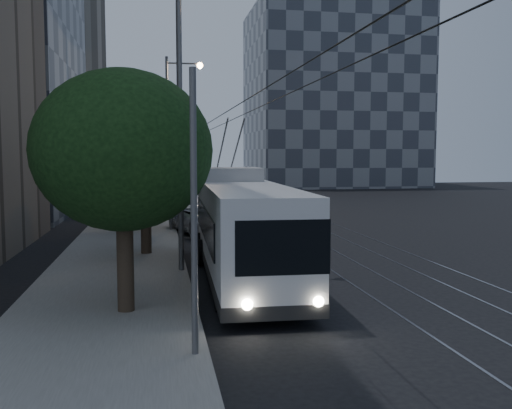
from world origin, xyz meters
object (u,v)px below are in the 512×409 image
at_px(trolleybus, 243,229).
at_px(pickup_silver, 206,218).
at_px(streetlamp_near, 192,94).
at_px(streetlamp_far, 173,121).
at_px(car_white_a, 200,206).
at_px(car_white_c, 198,200).
at_px(car_white_d, 182,193).
at_px(car_white_b, 199,200).

xyz_separation_m(trolleybus, pickup_silver, (-0.33, 11.42, -0.91)).
height_order(streetlamp_near, streetlamp_far, streetlamp_far).
distance_m(car_white_a, car_white_c, 6.71).
distance_m(trolleybus, car_white_a, 20.17).
xyz_separation_m(trolleybus, car_white_c, (0.41, 26.84, -1.08)).
height_order(trolleybus, pickup_silver, trolleybus).
relative_size(pickup_silver, car_white_c, 1.50).
distance_m(streetlamp_near, streetlamp_far, 21.38).
relative_size(pickup_silver, streetlamp_near, 0.56).
relative_size(car_white_a, car_white_d, 1.08).
xyz_separation_m(car_white_b, car_white_d, (-1.03, 7.75, 0.02)).
xyz_separation_m(trolleybus, car_white_a, (-0.00, 20.15, -1.01)).
bearing_deg(streetlamp_near, car_white_d, 88.18).
bearing_deg(streetlamp_far, pickup_silver, -83.18).
bearing_deg(pickup_silver, streetlamp_far, 82.60).
relative_size(streetlamp_near, streetlamp_far, 0.95).
relative_size(trolleybus, streetlamp_far, 1.13).
bearing_deg(streetlamp_far, streetlamp_near, -90.02).
height_order(car_white_b, streetlamp_far, streetlamp_far).
distance_m(car_white_c, streetlamp_far, 7.73).
relative_size(car_white_a, streetlamp_far, 0.38).
relative_size(car_white_b, car_white_c, 1.13).
bearing_deg(streetlamp_near, streetlamp_far, 89.98).
distance_m(pickup_silver, car_white_c, 15.44).
bearing_deg(car_white_b, streetlamp_far, -120.26).
xyz_separation_m(trolleybus, streetlamp_far, (-1.65, 22.48, 4.96)).
relative_size(car_white_c, streetlamp_far, 0.35).
height_order(pickup_silver, car_white_b, pickup_silver).
distance_m(car_white_a, car_white_d, 13.96).
bearing_deg(car_white_b, car_white_c, 89.22).
relative_size(pickup_silver, car_white_a, 1.39).
bearing_deg(car_white_c, car_white_b, -108.42).
xyz_separation_m(trolleybus, car_white_b, (0.42, 26.34, -1.09)).
xyz_separation_m(car_white_c, car_white_d, (-1.02, 7.25, 0.02)).
bearing_deg(pickup_silver, car_white_d, 76.49).
relative_size(trolleybus, streetlamp_near, 1.19).
height_order(car_white_a, streetlamp_far, streetlamp_far).
distance_m(pickup_silver, streetlamp_far, 12.59).
height_order(car_white_d, streetlamp_near, streetlamp_near).
bearing_deg(car_white_c, car_white_a, -113.27).
distance_m(car_white_b, streetlamp_far, 7.47).
bearing_deg(car_white_a, streetlamp_far, 139.70).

